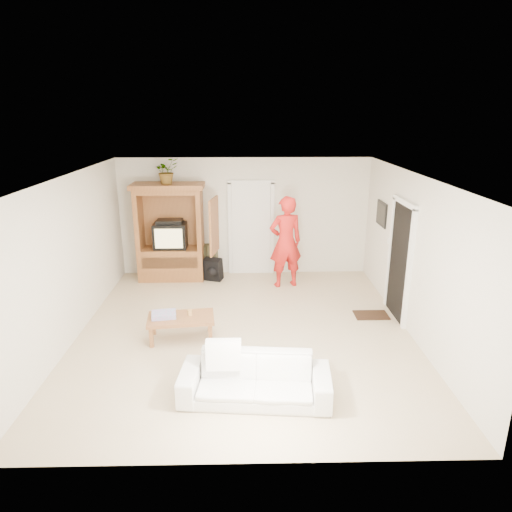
# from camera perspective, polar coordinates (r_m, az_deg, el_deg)

# --- Properties ---
(floor) EXTENTS (6.00, 6.00, 0.00)m
(floor) POSITION_cam_1_polar(r_m,az_deg,el_deg) (7.76, -1.44, -9.49)
(floor) COLOR tan
(floor) RESTS_ON ground
(ceiling) EXTENTS (6.00, 6.00, 0.00)m
(ceiling) POSITION_cam_1_polar(r_m,az_deg,el_deg) (6.97, -1.61, 9.91)
(ceiling) COLOR white
(ceiling) RESTS_ON floor
(wall_back) EXTENTS (5.50, 0.00, 5.50)m
(wall_back) POSITION_cam_1_polar(r_m,az_deg,el_deg) (10.16, -1.47, 4.90)
(wall_back) COLOR silver
(wall_back) RESTS_ON floor
(wall_front) EXTENTS (5.50, 0.00, 5.50)m
(wall_front) POSITION_cam_1_polar(r_m,az_deg,el_deg) (4.50, -1.64, -12.14)
(wall_front) COLOR silver
(wall_front) RESTS_ON floor
(wall_left) EXTENTS (0.00, 6.00, 6.00)m
(wall_left) POSITION_cam_1_polar(r_m,az_deg,el_deg) (7.78, -22.23, -0.43)
(wall_left) COLOR silver
(wall_left) RESTS_ON floor
(wall_right) EXTENTS (0.00, 6.00, 6.00)m
(wall_right) POSITION_cam_1_polar(r_m,az_deg,el_deg) (7.75, 19.27, -0.16)
(wall_right) COLOR silver
(wall_right) RESTS_ON floor
(armoire) EXTENTS (1.82, 1.14, 2.10)m
(armoire) POSITION_cam_1_polar(r_m,az_deg,el_deg) (10.05, -10.48, 2.17)
(armoire) COLOR brown
(armoire) RESTS_ON floor
(door_back) EXTENTS (0.85, 0.05, 2.04)m
(door_back) POSITION_cam_1_polar(r_m,az_deg,el_deg) (10.19, -0.61, 3.33)
(door_back) COLOR white
(door_back) RESTS_ON floor
(doorway_right) EXTENTS (0.05, 0.90, 2.04)m
(doorway_right) POSITION_cam_1_polar(r_m,az_deg,el_deg) (8.36, 17.53, -0.73)
(doorway_right) COLOR black
(doorway_right) RESTS_ON floor
(framed_picture) EXTENTS (0.03, 0.60, 0.48)m
(framed_picture) POSITION_cam_1_polar(r_m,az_deg,el_deg) (9.41, 15.43, 5.11)
(framed_picture) COLOR black
(framed_picture) RESTS_ON wall_right
(doormat) EXTENTS (0.60, 0.40, 0.02)m
(doormat) POSITION_cam_1_polar(r_m,az_deg,el_deg) (8.60, 14.21, -7.17)
(doormat) COLOR #382316
(doormat) RESTS_ON floor
(plant) EXTENTS (0.63, 0.62, 0.53)m
(plant) POSITION_cam_1_polar(r_m,az_deg,el_deg) (9.75, -11.13, 10.39)
(plant) COLOR #4C7238
(plant) RESTS_ON armoire
(man) EXTENTS (0.79, 0.62, 1.92)m
(man) POSITION_cam_1_polar(r_m,az_deg,el_deg) (9.45, 3.72, 1.76)
(man) COLOR red
(man) RESTS_ON floor
(sofa) EXTENTS (1.97, 0.91, 0.56)m
(sofa) POSITION_cam_1_polar(r_m,az_deg,el_deg) (6.02, -0.11, -15.13)
(sofa) COLOR silver
(sofa) RESTS_ON floor
(coffee_table) EXTENTS (1.11, 0.69, 0.39)m
(coffee_table) POSITION_cam_1_polar(r_m,az_deg,el_deg) (7.49, -9.37, -7.85)
(coffee_table) COLOR #A05F37
(coffee_table) RESTS_ON floor
(towel) EXTENTS (0.42, 0.34, 0.08)m
(towel) POSITION_cam_1_polar(r_m,az_deg,el_deg) (7.50, -11.45, -7.19)
(towel) COLOR #E44CA6
(towel) RESTS_ON coffee_table
(candle) EXTENTS (0.08, 0.08, 0.10)m
(candle) POSITION_cam_1_polar(r_m,az_deg,el_deg) (7.48, -8.26, -7.00)
(candle) COLOR tan
(candle) RESTS_ON coffee_table
(backpack_black) EXTENTS (0.44, 0.35, 0.48)m
(backpack_black) POSITION_cam_1_polar(r_m,az_deg,el_deg) (9.99, -5.39, -1.74)
(backpack_black) COLOR black
(backpack_black) RESTS_ON floor
(backpack_olive) EXTENTS (0.39, 0.30, 0.70)m
(backpack_olive) POSITION_cam_1_polar(r_m,az_deg,el_deg) (10.30, -5.88, -0.50)
(backpack_olive) COLOR #47442B
(backpack_olive) RESTS_ON floor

